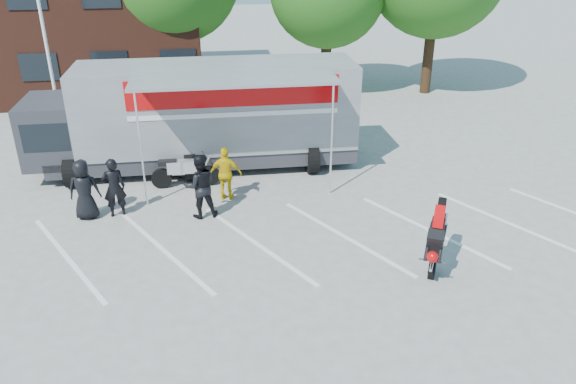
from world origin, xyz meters
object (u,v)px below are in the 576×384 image
object	(u,v)px
spectator_hivis	(226,174)
stunt_bike_rider	(434,263)
spectator_leather_b	(114,187)
flagpole	(47,5)
spectator_leather_c	(200,186)
parked_motorcycle	(187,186)
spectator_leather_a	(84,190)
transporter_truck	(207,166)

from	to	relation	value
spectator_hivis	stunt_bike_rider	bearing A→B (deg)	151.03
stunt_bike_rider	spectator_leather_b	xyz separation A→B (m)	(-8.11, 3.79, 0.88)
flagpole	spectator_leather_b	world-z (taller)	flagpole
spectator_leather_c	spectator_hivis	size ratio (longest dim) A/B	1.14
parked_motorcycle	spectator_leather_c	size ratio (longest dim) A/B	1.16
parked_motorcycle	flagpole	bearing A→B (deg)	41.92
stunt_bike_rider	spectator_leather_a	xyz separation A→B (m)	(-8.93, 3.76, 0.88)
flagpole	spectator_leather_b	distance (m)	8.40
stunt_bike_rider	spectator_leather_a	bearing A→B (deg)	-174.77
stunt_bike_rider	spectator_leather_a	distance (m)	9.73
flagpole	stunt_bike_rider	distance (m)	15.91
spectator_leather_a	spectator_leather_c	bearing A→B (deg)	172.79
parked_motorcycle	spectator_hivis	world-z (taller)	spectator_hivis
parked_motorcycle	spectator_leather_a	xyz separation A→B (m)	(-2.75, -1.73, 0.88)
spectator_leather_a	parked_motorcycle	bearing A→B (deg)	-148.14
transporter_truck	spectator_hivis	xyz separation A→B (m)	(0.58, -2.69, 0.83)
parked_motorcycle	spectator_leather_a	bearing A→B (deg)	122.22
stunt_bike_rider	spectator_leather_c	bearing A→B (deg)	177.45
transporter_truck	parked_motorcycle	world-z (taller)	transporter_truck
transporter_truck	spectator_leather_b	world-z (taller)	transporter_truck
spectator_leather_a	spectator_leather_c	xyz separation A→B (m)	(3.23, -0.39, 0.07)
spectator_leather_b	spectator_hivis	size ratio (longest dim) A/B	1.06
spectator_hivis	spectator_leather_a	bearing A→B (deg)	21.79
transporter_truck	stunt_bike_rider	distance (m)	8.97
parked_motorcycle	transporter_truck	bearing A→B (deg)	-22.81
spectator_leather_a	spectator_leather_c	world-z (taller)	spectator_leather_c
transporter_truck	stunt_bike_rider	bearing A→B (deg)	-51.88
spectator_leather_a	spectator_leather_b	xyz separation A→B (m)	(0.81, 0.03, -0.00)
flagpole	spectator_leather_a	xyz separation A→B (m)	(1.81, -6.83, -4.17)
spectator_leather_b	stunt_bike_rider	bearing A→B (deg)	141.74
flagpole	transporter_truck	xyz separation A→B (m)	(5.24, -3.50, -5.05)
spectator_leather_a	spectator_leather_b	distance (m)	0.81
transporter_truck	spectator_leather_b	xyz separation A→B (m)	(-2.61, -3.30, 0.88)
transporter_truck	parked_motorcycle	size ratio (longest dim) A/B	5.06
flagpole	spectator_leather_b	xyz separation A→B (m)	(2.62, -6.80, -4.17)
parked_motorcycle	spectator_leather_b	xyz separation A→B (m)	(-1.94, -1.70, 0.88)
transporter_truck	spectator_leather_c	distance (m)	3.84
spectator_hivis	parked_motorcycle	bearing A→B (deg)	-28.42
parked_motorcycle	spectator_leather_b	bearing A→B (deg)	131.35
transporter_truck	flagpole	bearing A→B (deg)	146.54
parked_motorcycle	spectator_leather_b	world-z (taller)	spectator_leather_b
spectator_leather_b	spectator_hivis	xyz separation A→B (m)	(3.19, 0.61, -0.05)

